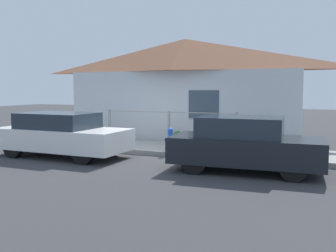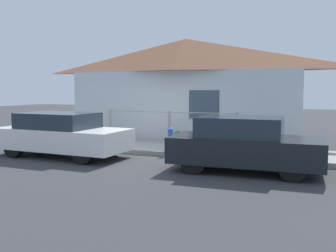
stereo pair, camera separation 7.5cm
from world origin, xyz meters
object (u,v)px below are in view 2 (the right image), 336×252
(fire_hydrant, at_px, (170,138))
(car_left, at_px, (62,134))
(potted_plant_near_hydrant, at_px, (178,137))
(car_right, at_px, (244,144))

(fire_hydrant, bearing_deg, car_left, -153.16)
(potted_plant_near_hydrant, bearing_deg, fire_hydrant, -80.55)
(fire_hydrant, bearing_deg, potted_plant_near_hydrant, 99.45)
(car_right, distance_m, potted_plant_near_hydrant, 3.84)
(car_left, relative_size, potted_plant_near_hydrant, 8.78)
(fire_hydrant, relative_size, potted_plant_near_hydrant, 1.52)
(fire_hydrant, bearing_deg, car_right, -30.24)
(potted_plant_near_hydrant, bearing_deg, car_right, -44.40)
(fire_hydrant, height_order, potted_plant_near_hydrant, fire_hydrant)
(car_right, height_order, fire_hydrant, car_right)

